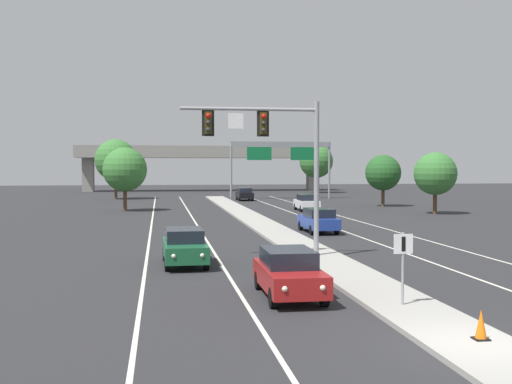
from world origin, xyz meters
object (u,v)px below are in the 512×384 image
Objects in this scene: tree_far_left_b at (125,170)px; tree_far_right_c at (435,174)px; overhead_signal_mast at (274,145)px; car_receding_blue at (318,220)px; car_receding_black at (245,194)px; tree_far_left_a at (116,160)px; car_receding_white at (307,202)px; median_sign_post at (403,257)px; car_oncoming_red at (289,272)px; traffic_cone_median_nose at (481,325)px; tree_far_right_b at (383,173)px; tree_far_right_a at (316,161)px; highway_sign_gantry at (281,152)px; car_oncoming_green at (185,246)px.

tree_far_left_b is 28.81m from tree_far_right_c.
car_receding_blue is at bearing 66.08° from overhead_signal_mast.
tree_far_left_a is at bearing 161.93° from car_receding_black.
car_receding_blue is (4.94, 11.13, -4.48)m from overhead_signal_mast.
overhead_signal_mast reaches higher than car_receding_white.
car_oncoming_red is at bearing 142.81° from median_sign_post.
median_sign_post is at bearing -79.42° from overhead_signal_mast.
median_sign_post reaches higher than traffic_cone_median_nose.
tree_far_right_b is at bearing 63.03° from overhead_signal_mast.
tree_far_left_b is at bearing 172.35° from car_receding_white.
traffic_cone_median_nose is 86.11m from tree_far_right_a.
overhead_signal_mast is 1.60× the size of car_receding_blue.
car_receding_white is 40.63m from tree_far_right_a.
tree_far_left_a is (-12.88, 65.58, 3.47)m from median_sign_post.
car_receding_white is at bearing 82.14° from traffic_cone_median_nose.
car_receding_blue reaches higher than traffic_cone_median_nose.
median_sign_post is 0.28× the size of tree_far_left_a.
tree_far_right_a is (8.98, 17.10, -1.13)m from highway_sign_gantry.
median_sign_post is at bearing -109.17° from tree_far_right_b.
overhead_signal_mast is 55.83m from tree_far_left_a.
tree_far_right_a is at bearing 76.17° from car_receding_blue.
tree_far_left_b is (-10.56, 43.66, 2.38)m from median_sign_post.
car_receding_black is at bearing 84.02° from overhead_signal_mast.
tree_far_left_b is 26.97m from tree_far_right_b.
car_oncoming_red is 48.48m from tree_far_right_b.
tree_far_left_a is at bearing 128.89° from car_receding_white.
car_receding_white reaches higher than traffic_cone_median_nose.
tree_far_left_b is 0.79× the size of tree_far_right_a.
highway_sign_gantry reaches higher than median_sign_post.
tree_far_right_b reaches higher than car_receding_black.
traffic_cone_median_nose is 53.19m from tree_far_right_b.
tree_far_right_c is (27.69, -7.94, -0.35)m from tree_far_left_b.
tree_far_right_a is at bearing 74.47° from overhead_signal_mast.
traffic_cone_median_nose is at bearing -84.14° from median_sign_post.
tree_far_right_c is at bearing -72.22° from highway_sign_gantry.
car_oncoming_red is 64.18m from tree_far_left_a.
tree_far_right_b is at bearing 6.48° from tree_far_left_b.
car_receding_white is at bearing -7.65° from tree_far_left_b.
tree_far_right_b is at bearing 94.68° from tree_far_right_c.
median_sign_post is 2.97× the size of traffic_cone_median_nose.
median_sign_post is at bearing -99.16° from car_receding_white.
tree_far_right_c is (8.82, -27.51, -2.54)m from highway_sign_gantry.
overhead_signal_mast is at bearing 100.58° from median_sign_post.
tree_far_left_a is at bearing 101.22° from overhead_signal_mast.
tree_far_right_b is (13.07, -13.65, 2.76)m from car_receding_black.
tree_far_right_b reaches higher than median_sign_post.
car_oncoming_green and car_receding_white have the same top height.
tree_far_left_b is at bearing 102.96° from traffic_cone_median_nose.
car_receding_black is at bearing 83.89° from car_oncoming_red.
median_sign_post is 41.88m from car_receding_white.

